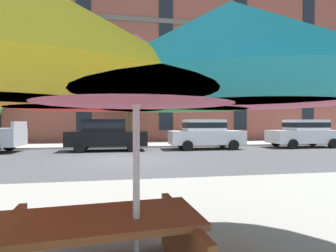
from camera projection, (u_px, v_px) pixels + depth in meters
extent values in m
plane|color=#424244|center=(127.00, 160.00, 11.14)|extent=(120.00, 120.00, 0.00)
cube|color=#B2ADA3|center=(126.00, 145.00, 17.85)|extent=(56.00, 3.60, 0.12)
cube|color=#934C3D|center=(126.00, 42.00, 25.80)|extent=(37.60, 12.00, 19.20)
cube|color=#6B6056|center=(126.00, 102.00, 19.93)|extent=(36.85, 0.08, 0.36)
cube|color=#6B6056|center=(126.00, 60.00, 19.89)|extent=(36.85, 0.08, 0.36)
cube|color=#6B6056|center=(126.00, 18.00, 19.84)|extent=(36.85, 0.08, 0.36)
cube|color=black|center=(83.00, 10.00, 19.33)|extent=(1.10, 0.06, 18.00)
cube|color=black|center=(166.00, 16.00, 20.36)|extent=(1.10, 0.06, 18.00)
cube|color=black|center=(241.00, 21.00, 21.39)|extent=(1.10, 0.06, 18.00)
cube|color=black|center=(309.00, 26.00, 22.41)|extent=(1.10, 0.06, 18.00)
cube|color=#A8AAB2|center=(19.00, 125.00, 13.84)|extent=(0.16, 1.75, 0.36)
cylinder|color=black|center=(9.00, 145.00, 14.65)|extent=(0.68, 0.22, 0.68)
cube|color=black|center=(108.00, 138.00, 14.61)|extent=(4.40, 1.76, 0.80)
cube|color=black|center=(105.00, 125.00, 14.57)|extent=(2.30, 1.55, 0.68)
cube|color=black|center=(105.00, 125.00, 14.57)|extent=(2.32, 1.57, 0.32)
cylinder|color=black|center=(132.00, 144.00, 15.70)|extent=(0.60, 0.22, 0.60)
cylinder|color=black|center=(132.00, 147.00, 13.97)|extent=(0.60, 0.22, 0.60)
cylinder|color=black|center=(85.00, 144.00, 15.26)|extent=(0.60, 0.22, 0.60)
cylinder|color=black|center=(80.00, 147.00, 13.52)|extent=(0.60, 0.22, 0.60)
cube|color=silver|center=(206.00, 137.00, 15.56)|extent=(4.40, 1.76, 0.80)
cube|color=silver|center=(204.00, 125.00, 15.52)|extent=(2.30, 1.55, 0.68)
cube|color=black|center=(204.00, 125.00, 15.52)|extent=(2.32, 1.57, 0.32)
cylinder|color=black|center=(222.00, 143.00, 16.65)|extent=(0.60, 0.22, 0.60)
cylinder|color=black|center=(234.00, 145.00, 14.92)|extent=(0.60, 0.22, 0.60)
cylinder|color=black|center=(181.00, 143.00, 16.21)|extent=(0.60, 0.22, 0.60)
cylinder|color=black|center=(188.00, 146.00, 14.47)|extent=(0.60, 0.22, 0.60)
cube|color=silver|center=(303.00, 136.00, 16.62)|extent=(4.40, 1.76, 0.80)
cube|color=silver|center=(306.00, 125.00, 16.63)|extent=(2.30, 1.55, 0.68)
cube|color=black|center=(306.00, 125.00, 16.63)|extent=(2.32, 1.57, 0.32)
cylinder|color=black|center=(293.00, 144.00, 15.53)|extent=(0.60, 0.22, 0.60)
cylinder|color=black|center=(276.00, 142.00, 17.27)|extent=(0.60, 0.22, 0.60)
cylinder|color=black|center=(333.00, 143.00, 15.98)|extent=(0.60, 0.22, 0.60)
cylinder|color=black|center=(312.00, 141.00, 17.72)|extent=(0.60, 0.22, 0.60)
cylinder|color=brown|center=(131.00, 125.00, 18.37)|extent=(0.41, 0.41, 2.80)
sphere|color=#387F33|center=(131.00, 90.00, 18.01)|extent=(1.82, 1.82, 1.82)
sphere|color=#387F33|center=(126.00, 86.00, 18.04)|extent=(2.70, 2.70, 2.70)
sphere|color=#387F33|center=(132.00, 93.00, 18.22)|extent=(2.35, 2.35, 2.35)
sphere|color=#387F33|center=(126.00, 93.00, 18.32)|extent=(2.76, 2.76, 2.76)
cylinder|color=silver|center=(136.00, 175.00, 2.25)|extent=(0.06, 0.06, 2.29)
cone|color=#E5668C|center=(244.00, 77.00, 2.40)|extent=(1.75, 1.75, 0.53)
cone|color=green|center=(174.00, 88.00, 3.17)|extent=(1.75, 1.75, 0.53)
cone|color=red|center=(90.00, 86.00, 3.01)|extent=(1.75, 1.75, 0.53)
cone|color=orange|center=(11.00, 70.00, 2.07)|extent=(1.75, 1.75, 0.53)
cone|color=yellow|center=(44.00, 39.00, 1.30)|extent=(1.75, 1.75, 0.53)
cone|color=#199EB2|center=(231.00, 48.00, 1.47)|extent=(1.75, 1.75, 0.53)
cone|color=#E5668C|center=(136.00, 69.00, 2.24)|extent=(1.67, 1.67, 0.61)
cube|color=brown|center=(98.00, 220.00, 2.28)|extent=(1.87, 0.96, 0.06)
cube|color=brown|center=(99.00, 227.00, 2.89)|extent=(1.82, 0.44, 0.05)
cube|color=brown|center=(182.00, 251.00, 2.49)|extent=(0.21, 1.40, 0.74)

